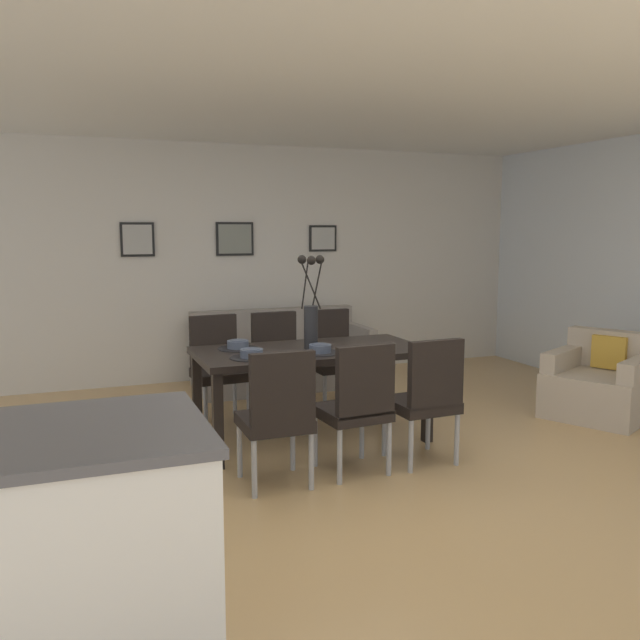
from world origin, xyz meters
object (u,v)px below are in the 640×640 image
object	(u,v)px
dining_table	(311,358)
framed_picture_left	(137,239)
centerpiece_vase	(311,313)
bowl_far_left	(320,348)
dining_chair_far_right	(278,358)
framed_picture_right	(323,238)
bowl_near_right	(238,344)
dining_chair_near_left	(278,412)
dining_chair_far_left	(357,402)
sofa	(282,360)
bowl_near_left	(251,353)
framed_picture_center	(235,239)
dining_chair_mid_right	(332,354)
armchair	(600,385)
dining_chair_near_right	(217,363)
dining_chair_mid_left	(427,395)

from	to	relation	value
dining_table	framed_picture_left	size ratio (longest dim) A/B	5.01
centerpiece_vase	bowl_far_left	bearing A→B (deg)	-90.26
dining_chair_far_right	framed_picture_right	world-z (taller)	framed_picture_right
bowl_near_right	dining_chair_near_left	bearing A→B (deg)	-90.70
dining_chair_near_left	bowl_near_right	size ratio (longest dim) A/B	5.41
dining_chair_far_left	sofa	bearing A→B (deg)	82.91
dining_chair_far_right	centerpiece_vase	size ratio (longest dim) A/B	1.25
centerpiece_vase	framed_picture_right	size ratio (longest dim) A/B	2.19
bowl_near_left	framed_picture_center	distance (m)	2.78
dining_chair_mid_right	armchair	bearing A→B (deg)	-28.43
dining_chair_mid_right	bowl_near_right	world-z (taller)	dining_chair_mid_right
dining_chair_far_right	bowl_near_right	world-z (taller)	dining_chair_far_right
dining_chair_near_left	framed_picture_center	size ratio (longest dim) A/B	2.19
dining_table	armchair	distance (m)	2.71
dining_table	bowl_near_right	bearing A→B (deg)	159.66
centerpiece_vase	bowl_near_right	distance (m)	0.63
dining_chair_near_right	sofa	distance (m)	1.42
dining_chair_mid_right	sofa	size ratio (longest dim) A/B	0.50
centerpiece_vase	framed_picture_right	xyz separation A→B (m)	(1.05, 2.41, 0.54)
bowl_near_right	framed_picture_right	bearing A→B (deg)	54.28
bowl_near_left	framed_picture_left	bearing A→B (deg)	101.02
framed_picture_right	bowl_near_left	bearing A→B (deg)	-121.33
dining_chair_near_right	dining_chair_far_right	xyz separation A→B (m)	(0.56, 0.01, 0.00)
dining_chair_near_right	dining_chair_mid_left	distance (m)	2.01
bowl_near_right	framed_picture_left	distance (m)	2.40
sofa	framed_picture_right	size ratio (longest dim) A/B	5.49
centerpiece_vase	armchair	world-z (taller)	centerpiece_vase
dining_chair_far_right	framed_picture_center	distance (m)	1.89
dining_chair_far_right	sofa	bearing A→B (deg)	70.29
framed_picture_center	bowl_near_left	bearing A→B (deg)	-101.69
bowl_near_left	sofa	bearing A→B (deg)	66.55
sofa	bowl_far_left	bearing A→B (deg)	-99.83
dining_chair_far_left	bowl_far_left	distance (m)	0.69
framed_picture_right	bowl_far_left	bearing A→B (deg)	-111.89
dining_chair_near_left	centerpiece_vase	world-z (taller)	centerpiece_vase
dining_chair_far_left	dining_chair_mid_left	bearing A→B (deg)	1.03
dining_chair_far_right	bowl_near_right	xyz separation A→B (m)	(-0.53, -0.64, 0.27)
dining_table	dining_chair_far_left	bearing A→B (deg)	-88.47
framed_picture_left	dining_chair_mid_left	bearing A→B (deg)	-63.44
framed_picture_center	bowl_near_right	bearing A→B (deg)	-103.74
dining_chair_mid_left	dining_chair_near_right	bearing A→B (deg)	124.52
dining_chair_mid_right	bowl_near_right	bearing A→B (deg)	-148.97
bowl_near_left	dining_chair_far_right	bearing A→B (deg)	63.05
dining_chair_near_left	dining_table	bearing A→B (deg)	57.41
bowl_far_left	dining_chair_far_right	bearing A→B (deg)	90.52
dining_chair_far_right	centerpiece_vase	bearing A→B (deg)	-89.29
centerpiece_vase	bowl_near_right	size ratio (longest dim) A/B	4.32
dining_table	dining_chair_near_right	bearing A→B (deg)	124.49
dining_chair_near_right	dining_chair_far_right	world-z (taller)	same
dining_chair_mid_right	bowl_near_left	xyz separation A→B (m)	(-1.07, -1.04, 0.27)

